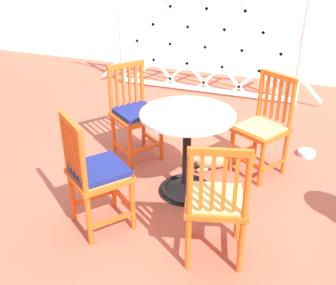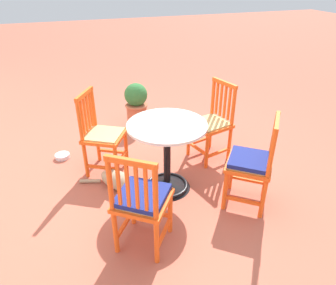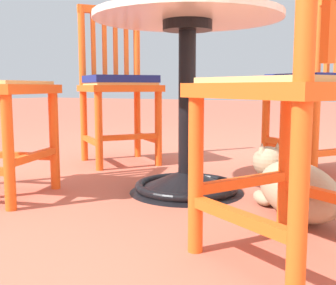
{
  "view_description": "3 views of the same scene",
  "coord_description": "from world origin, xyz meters",
  "px_view_note": "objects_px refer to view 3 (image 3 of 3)",
  "views": [
    {
      "loc": [
        0.85,
        -2.76,
        2.02
      ],
      "look_at": [
        -0.22,
        0.15,
        0.4
      ],
      "focal_mm": 44.02,
      "sensor_mm": 36.0,
      "label": 1
    },
    {
      "loc": [
        -2.52,
        0.91,
        2.02
      ],
      "look_at": [
        0.09,
        0.03,
        0.46
      ],
      "focal_mm": 33.62,
      "sensor_mm": 36.0,
      "label": 2
    },
    {
      "loc": [
        1.57,
        0.82,
        0.44
      ],
      "look_at": [
        0.12,
        0.07,
        0.23
      ],
      "focal_mm": 45.63,
      "sensor_mm": 36.0,
      "label": 3
    }
  ],
  "objects_px": {
    "orange_chair_tucked_in": "(320,86)",
    "orange_chair_at_corner": "(118,86)",
    "cafe_table": "(187,125)",
    "tabby_cat": "(293,188)",
    "orange_chair_by_planter": "(303,90)"
  },
  "relations": [
    {
      "from": "orange_chair_by_planter",
      "to": "orange_chair_tucked_in",
      "type": "distance_m",
      "value": 1.19
    },
    {
      "from": "cafe_table",
      "to": "tabby_cat",
      "type": "relative_size",
      "value": 1.28
    },
    {
      "from": "cafe_table",
      "to": "orange_chair_tucked_in",
      "type": "height_order",
      "value": "orange_chair_tucked_in"
    },
    {
      "from": "orange_chair_tucked_in",
      "to": "tabby_cat",
      "type": "height_order",
      "value": "orange_chair_tucked_in"
    },
    {
      "from": "orange_chair_at_corner",
      "to": "tabby_cat",
      "type": "distance_m",
      "value": 1.31
    },
    {
      "from": "tabby_cat",
      "to": "orange_chair_at_corner",
      "type": "bearing_deg",
      "value": -117.71
    },
    {
      "from": "orange_chair_tucked_in",
      "to": "orange_chair_at_corner",
      "type": "xyz_separation_m",
      "value": [
        0.18,
        -1.08,
        0.0
      ]
    },
    {
      "from": "cafe_table",
      "to": "tabby_cat",
      "type": "height_order",
      "value": "cafe_table"
    },
    {
      "from": "tabby_cat",
      "to": "orange_chair_tucked_in",
      "type": "bearing_deg",
      "value": -177.31
    },
    {
      "from": "cafe_table",
      "to": "orange_chair_by_planter",
      "type": "bearing_deg",
      "value": 46.09
    },
    {
      "from": "orange_chair_by_planter",
      "to": "tabby_cat",
      "type": "xyz_separation_m",
      "value": [
        -0.42,
        -0.09,
        -0.34
      ]
    },
    {
      "from": "orange_chair_by_planter",
      "to": "orange_chair_at_corner",
      "type": "distance_m",
      "value": 1.57
    },
    {
      "from": "cafe_table",
      "to": "orange_chair_by_planter",
      "type": "xyz_separation_m",
      "value": [
        0.53,
        0.55,
        0.15
      ]
    },
    {
      "from": "orange_chair_tucked_in",
      "to": "orange_chair_at_corner",
      "type": "height_order",
      "value": "same"
    },
    {
      "from": "tabby_cat",
      "to": "cafe_table",
      "type": "bearing_deg",
      "value": -104.19
    }
  ]
}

